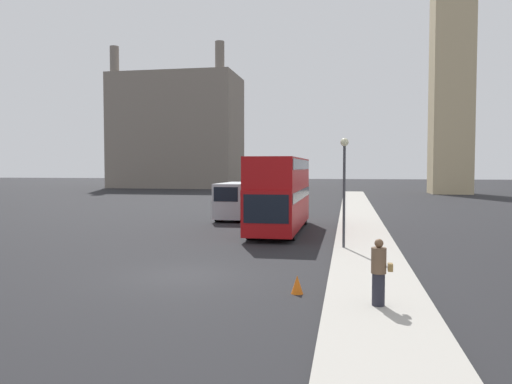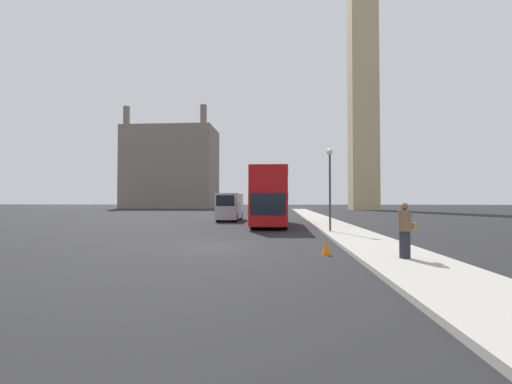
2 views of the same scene
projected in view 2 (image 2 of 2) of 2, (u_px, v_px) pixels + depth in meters
The scene contains 9 objects.
ground_plane at pixel (221, 247), 14.39m from camera, with size 300.00×300.00×0.00m, color black.
sidewalk_strip at pixel (377, 247), 13.93m from camera, with size 2.85×120.00×0.15m.
clock_tower at pixel (362, 33), 72.68m from camera, with size 5.87×6.04×73.41m.
building_block_distant at pixel (172, 168), 90.22m from camera, with size 23.01×13.39×25.54m.
red_double_decker_bus at pixel (270, 195), 26.80m from camera, with size 2.57×10.34×4.28m.
white_van at pixel (230, 206), 33.29m from camera, with size 1.98×5.87×2.63m.
pedestrian at pixel (405, 230), 10.76m from camera, with size 0.55×0.39×1.74m.
street_lamp at pixel (330, 176), 20.30m from camera, with size 0.36×0.36×4.89m.
traffic_cone at pixel (326, 247), 12.31m from camera, with size 0.36×0.36×0.55m.
Camera 2 is at (2.51, -14.30, 1.96)m, focal length 24.00 mm.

